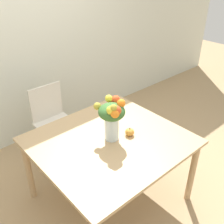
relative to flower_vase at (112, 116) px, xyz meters
The scene contains 6 objects.
ground_plane 0.97m from the flower_vase, behind, with size 12.00×12.00×0.00m, color tan.
wall_back 1.61m from the flower_vase, 90.93° to the left, with size 8.00×0.06×2.70m.
dining_table 0.32m from the flower_vase, behind, with size 1.29×1.19×0.74m.
flower_vase is the anchor object (origin of this frame).
pumpkin 0.26m from the flower_vase, 23.12° to the right, with size 0.08×0.08×0.08m.
dining_chair_near_window 1.08m from the flower_vase, 93.79° to the left, with size 0.42×0.42×0.90m.
Camera 1 is at (-1.23, -1.43, 2.15)m, focal length 42.00 mm.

